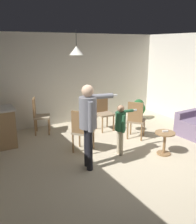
{
  "coord_description": "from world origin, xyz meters",
  "views": [
    {
      "loc": [
        -2.83,
        -3.7,
        2.4
      ],
      "look_at": [
        -0.38,
        0.62,
        1.0
      ],
      "focal_mm": 39.03,
      "sensor_mm": 36.0,
      "label": 1
    }
  ],
  "objects_px": {
    "person_child": "(121,124)",
    "dining_chair_centre_back": "(104,111)",
    "dining_chair_spare": "(136,119)",
    "potted_plant_corner": "(139,108)",
    "dining_chair_by_counter": "(39,114)",
    "dining_chair_near_wall": "(82,130)",
    "spare_remote_on_table": "(165,131)",
    "side_table_by_couch": "(165,140)",
    "person_adult": "(89,118)"
  },
  "relations": [
    {
      "from": "dining_chair_near_wall",
      "to": "spare_remote_on_table",
      "type": "height_order",
      "value": "dining_chair_near_wall"
    },
    {
      "from": "side_table_by_couch",
      "to": "person_adult",
      "type": "relative_size",
      "value": 0.31
    },
    {
      "from": "person_adult",
      "to": "dining_chair_spare",
      "type": "xyz_separation_m",
      "value": [
        1.76,
        0.78,
        -0.5
      ]
    },
    {
      "from": "dining_chair_near_wall",
      "to": "dining_chair_spare",
      "type": "relative_size",
      "value": 1.0
    },
    {
      "from": "side_table_by_couch",
      "to": "dining_chair_near_wall",
      "type": "distance_m",
      "value": 1.85
    },
    {
      "from": "person_adult",
      "to": "spare_remote_on_table",
      "type": "distance_m",
      "value": 1.85
    },
    {
      "from": "dining_chair_by_counter",
      "to": "dining_chair_near_wall",
      "type": "height_order",
      "value": "same"
    },
    {
      "from": "side_table_by_couch",
      "to": "spare_remote_on_table",
      "type": "bearing_deg",
      "value": 47.94
    },
    {
      "from": "person_adult",
      "to": "dining_chair_centre_back",
      "type": "bearing_deg",
      "value": 153.97
    },
    {
      "from": "potted_plant_corner",
      "to": "dining_chair_centre_back",
      "type": "bearing_deg",
      "value": -169.59
    },
    {
      "from": "potted_plant_corner",
      "to": "dining_chair_by_counter",
      "type": "bearing_deg",
      "value": 174.46
    },
    {
      "from": "person_child",
      "to": "dining_chair_spare",
      "type": "xyz_separation_m",
      "value": [
        0.88,
        0.58,
        -0.16
      ]
    },
    {
      "from": "dining_chair_centre_back",
      "to": "spare_remote_on_table",
      "type": "distance_m",
      "value": 2.1
    },
    {
      "from": "side_table_by_couch",
      "to": "potted_plant_corner",
      "type": "bearing_deg",
      "value": 63.82
    },
    {
      "from": "dining_chair_centre_back",
      "to": "spare_remote_on_table",
      "type": "xyz_separation_m",
      "value": [
        0.34,
        -2.07,
        -0.01
      ]
    },
    {
      "from": "potted_plant_corner",
      "to": "side_table_by_couch",
      "type": "bearing_deg",
      "value": -116.18
    },
    {
      "from": "dining_chair_spare",
      "to": "person_child",
      "type": "bearing_deg",
      "value": -96.68
    },
    {
      "from": "dining_chair_by_counter",
      "to": "spare_remote_on_table",
      "type": "bearing_deg",
      "value": 58.56
    },
    {
      "from": "person_adult",
      "to": "person_child",
      "type": "xyz_separation_m",
      "value": [
        0.89,
        0.19,
        -0.33
      ]
    },
    {
      "from": "person_child",
      "to": "dining_chair_spare",
      "type": "relative_size",
      "value": 1.14
    },
    {
      "from": "dining_chair_near_wall",
      "to": "spare_remote_on_table",
      "type": "xyz_separation_m",
      "value": [
        1.56,
        -0.98,
        -0.01
      ]
    },
    {
      "from": "person_child",
      "to": "dining_chair_centre_back",
      "type": "distance_m",
      "value": 1.71
    },
    {
      "from": "dining_chair_centre_back",
      "to": "dining_chair_spare",
      "type": "bearing_deg",
      "value": 110.32
    },
    {
      "from": "person_adult",
      "to": "dining_chair_spare",
      "type": "relative_size",
      "value": 1.68
    },
    {
      "from": "dining_chair_by_counter",
      "to": "potted_plant_corner",
      "type": "bearing_deg",
      "value": 105.42
    },
    {
      "from": "person_adult",
      "to": "dining_chair_near_wall",
      "type": "height_order",
      "value": "person_adult"
    },
    {
      "from": "person_adult",
      "to": "dining_chair_centre_back",
      "type": "relative_size",
      "value": 1.68
    },
    {
      "from": "potted_plant_corner",
      "to": "spare_remote_on_table",
      "type": "xyz_separation_m",
      "value": [
        -1.15,
        -2.35,
        0.17
      ]
    },
    {
      "from": "dining_chair_by_counter",
      "to": "potted_plant_corner",
      "type": "xyz_separation_m",
      "value": [
        3.19,
        -0.31,
        -0.18
      ]
    },
    {
      "from": "dining_chair_centre_back",
      "to": "spare_remote_on_table",
      "type": "bearing_deg",
      "value": 101.14
    },
    {
      "from": "dining_chair_centre_back",
      "to": "person_child",
      "type": "bearing_deg",
      "value": 73.55
    },
    {
      "from": "dining_chair_spare",
      "to": "spare_remote_on_table",
      "type": "bearing_deg",
      "value": -40.5
    },
    {
      "from": "person_child",
      "to": "person_adult",
      "type": "bearing_deg",
      "value": -71.16
    },
    {
      "from": "person_child",
      "to": "spare_remote_on_table",
      "type": "xyz_separation_m",
      "value": [
        0.87,
        -0.46,
        -0.17
      ]
    },
    {
      "from": "person_adult",
      "to": "potted_plant_corner",
      "type": "height_order",
      "value": "person_adult"
    },
    {
      "from": "side_table_by_couch",
      "to": "potted_plant_corner",
      "type": "height_order",
      "value": "potted_plant_corner"
    },
    {
      "from": "dining_chair_near_wall",
      "to": "spare_remote_on_table",
      "type": "relative_size",
      "value": 7.69
    },
    {
      "from": "dining_chair_by_counter",
      "to": "dining_chair_spare",
      "type": "distance_m",
      "value": 2.61
    },
    {
      "from": "dining_chair_near_wall",
      "to": "dining_chair_centre_back",
      "type": "distance_m",
      "value": 1.64
    },
    {
      "from": "dining_chair_by_counter",
      "to": "dining_chair_near_wall",
      "type": "distance_m",
      "value": 1.74
    },
    {
      "from": "person_child",
      "to": "dining_chair_near_wall",
      "type": "relative_size",
      "value": 1.14
    },
    {
      "from": "side_table_by_couch",
      "to": "dining_chair_centre_back",
      "type": "distance_m",
      "value": 2.13
    },
    {
      "from": "dining_chair_by_counter",
      "to": "dining_chair_spare",
      "type": "xyz_separation_m",
      "value": [
        2.05,
        -1.61,
        0.0
      ]
    },
    {
      "from": "person_adult",
      "to": "dining_chair_by_counter",
      "type": "distance_m",
      "value": 2.46
    },
    {
      "from": "dining_chair_by_counter",
      "to": "spare_remote_on_table",
      "type": "distance_m",
      "value": 3.35
    },
    {
      "from": "potted_plant_corner",
      "to": "dining_chair_near_wall",
      "type": "bearing_deg",
      "value": -153.24
    },
    {
      "from": "dining_chair_centre_back",
      "to": "potted_plant_corner",
      "type": "relative_size",
      "value": 1.49
    },
    {
      "from": "dining_chair_by_counter",
      "to": "dining_chair_spare",
      "type": "height_order",
      "value": "same"
    },
    {
      "from": "person_adult",
      "to": "person_child",
      "type": "height_order",
      "value": "person_adult"
    },
    {
      "from": "dining_chair_spare",
      "to": "potted_plant_corner",
      "type": "xyz_separation_m",
      "value": [
        1.14,
        1.3,
        -0.18
      ]
    }
  ]
}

